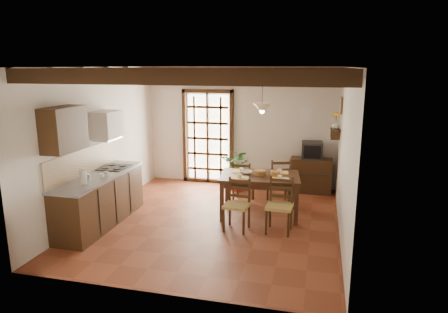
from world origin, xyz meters
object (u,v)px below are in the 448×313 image
(dining_table, at_px, (260,180))
(chair_near_left, at_px, (237,214))
(chair_near_right, at_px, (279,216))
(chair_far_left, at_px, (243,189))
(crt_tv, at_px, (312,150))
(potted_plant, at_px, (238,166))
(pendant_lamp, at_px, (262,107))
(kitchen_counter, at_px, (100,199))
(chair_far_right, at_px, (279,189))
(sideboard, at_px, (311,175))

(dining_table, relative_size, chair_near_left, 1.73)
(chair_near_left, bearing_deg, chair_near_right, 11.88)
(chair_far_left, xyz_separation_m, crt_tv, (1.37, 1.00, 0.70))
(chair_near_right, xyz_separation_m, potted_plant, (-1.19, 2.19, 0.27))
(pendant_lamp, bearing_deg, chair_far_left, 126.78)
(kitchen_counter, bearing_deg, chair_near_right, 7.25)
(chair_far_left, xyz_separation_m, chair_far_right, (0.74, 0.08, 0.03))
(chair_far_left, relative_size, sideboard, 0.95)
(dining_table, distance_m, crt_tv, 1.95)
(kitchen_counter, bearing_deg, chair_near_left, 7.45)
(dining_table, bearing_deg, kitchen_counter, -164.34)
(chair_far_left, bearing_deg, kitchen_counter, 43.51)
(kitchen_counter, height_order, crt_tv, kitchen_counter)
(kitchen_counter, distance_m, potted_plant, 3.27)
(chair_near_right, height_order, sideboard, chair_near_right)
(dining_table, bearing_deg, sideboard, 55.42)
(chair_near_left, distance_m, chair_far_right, 1.68)
(chair_near_right, distance_m, chair_far_right, 1.51)
(chair_near_left, bearing_deg, crt_tv, 69.84)
(chair_near_right, relative_size, chair_far_right, 0.98)
(chair_far_right, bearing_deg, pendant_lamp, 48.86)
(chair_near_right, distance_m, chair_far_left, 1.68)
(chair_far_right, relative_size, crt_tv, 2.04)
(kitchen_counter, bearing_deg, sideboard, 37.81)
(sideboard, xyz_separation_m, crt_tv, (-0.00, -0.01, 0.58))
(kitchen_counter, relative_size, pendant_lamp, 2.66)
(chair_far_right, bearing_deg, potted_plant, -52.87)
(chair_far_left, distance_m, potted_plant, 0.87)
(chair_far_right, bearing_deg, crt_tv, -143.37)
(chair_near_left, relative_size, chair_far_left, 1.04)
(kitchen_counter, bearing_deg, crt_tv, 37.75)
(crt_tv, height_order, pendant_lamp, pendant_lamp)
(chair_near_left, distance_m, sideboard, 2.77)
(pendant_lamp, bearing_deg, sideboard, 60.50)
(pendant_lamp, bearing_deg, potted_plant, 117.98)
(dining_table, distance_m, potted_plant, 1.65)
(crt_tv, height_order, potted_plant, potted_plant)
(chair_near_left, relative_size, chair_far_right, 0.94)
(kitchen_counter, height_order, chair_near_left, kitchen_counter)
(sideboard, bearing_deg, chair_far_left, -143.37)
(chair_far_left, xyz_separation_m, pendant_lamp, (0.46, -0.61, 1.80))
(potted_plant, xyz_separation_m, pendant_lamp, (0.73, -1.38, 1.51))
(potted_plant, bearing_deg, crt_tv, 7.91)
(dining_table, distance_m, chair_far_left, 0.94)
(kitchen_counter, height_order, dining_table, kitchen_counter)
(kitchen_counter, xyz_separation_m, chair_near_left, (2.45, 0.32, -0.19))
(kitchen_counter, height_order, potted_plant, potted_plant)
(dining_table, height_order, chair_far_left, chair_far_left)
(chair_near_right, xyz_separation_m, chair_far_right, (-0.17, 1.50, 0.01))
(kitchen_counter, height_order, chair_far_right, kitchen_counter)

